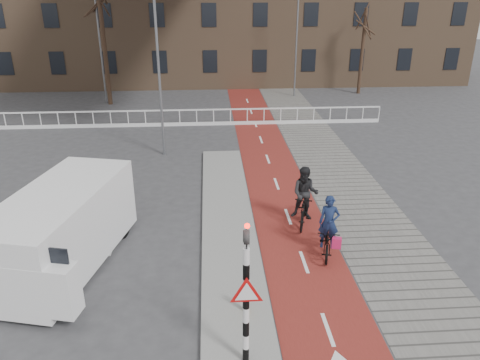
{
  "coord_description": "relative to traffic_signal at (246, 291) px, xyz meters",
  "views": [
    {
      "loc": [
        -1.27,
        -9.94,
        7.85
      ],
      "look_at": [
        -0.25,
        5.0,
        1.5
      ],
      "focal_mm": 35.0,
      "sensor_mm": 36.0,
      "label": 1
    }
  ],
  "objects": [
    {
      "name": "cyclist_far",
      "position": [
        2.54,
        6.43,
        -1.1
      ],
      "size": [
        1.13,
        2.08,
        2.13
      ],
      "rotation": [
        0.0,
        0.0,
        -0.3
      ],
      "color": "black",
      "rests_on": "bike_lane"
    },
    {
      "name": "cyclist_near",
      "position": [
        2.9,
        4.47,
        -1.33
      ],
      "size": [
        1.07,
        1.97,
        1.95
      ],
      "rotation": [
        0.0,
        0.0,
        -0.24
      ],
      "color": "black",
      "rests_on": "bike_lane"
    },
    {
      "name": "streetlight_left",
      "position": [
        -7.9,
        25.33,
        1.79
      ],
      "size": [
        0.12,
        0.12,
        7.57
      ],
      "primitive_type": "cylinder",
      "color": "slate",
      "rests_on": "ground"
    },
    {
      "name": "streetlight_right",
      "position": [
        5.72,
        26.35,
        2.01
      ],
      "size": [
        0.12,
        0.12,
        8.0
      ],
      "primitive_type": "cylinder",
      "color": "slate",
      "rests_on": "ground"
    },
    {
      "name": "tree_mid",
      "position": [
        -7.51,
        24.74,
        2.1
      ],
      "size": [
        0.3,
        0.3,
        8.18
      ],
      "primitive_type": "cylinder",
      "color": "black",
      "rests_on": "ground"
    },
    {
      "name": "streetlight_near",
      "position": [
        -2.92,
        14.04,
        2.24
      ],
      "size": [
        0.12,
        0.12,
        8.47
      ],
      "primitive_type": "cylinder",
      "color": "slate",
      "rests_on": "ground"
    },
    {
      "name": "bike_lane",
      "position": [
        2.1,
        12.02,
        -1.98
      ],
      "size": [
        2.5,
        60.0,
        0.01
      ],
      "primitive_type": "cube",
      "color": "maroon",
      "rests_on": "ground"
    },
    {
      "name": "ground",
      "position": [
        0.6,
        2.02,
        -1.99
      ],
      "size": [
        120.0,
        120.0,
        0.0
      ],
      "primitive_type": "plane",
      "color": "#38383A",
      "rests_on": "ground"
    },
    {
      "name": "traffic_signal",
      "position": [
        0.0,
        0.0,
        0.0
      ],
      "size": [
        0.8,
        0.8,
        3.68
      ],
      "color": "black",
      "rests_on": "curb_island"
    },
    {
      "name": "railing",
      "position": [
        -4.4,
        19.02,
        -1.68
      ],
      "size": [
        28.0,
        0.1,
        0.99
      ],
      "color": "silver",
      "rests_on": "ground"
    },
    {
      "name": "sidewalk",
      "position": [
        4.9,
        12.02,
        -1.98
      ],
      "size": [
        3.0,
        60.0,
        0.01
      ],
      "primitive_type": "cube",
      "color": "slate",
      "rests_on": "ground"
    },
    {
      "name": "van",
      "position": [
        -5.03,
        4.35,
        -0.73
      ],
      "size": [
        3.47,
        5.94,
        2.4
      ],
      "rotation": [
        0.0,
        0.0,
        -0.24
      ],
      "color": "white",
      "rests_on": "ground"
    },
    {
      "name": "bollard",
      "position": [
        0.15,
        1.68,
        -1.49
      ],
      "size": [
        0.12,
        0.12,
        0.75
      ],
      "primitive_type": "cylinder",
      "color": "#D1920B",
      "rests_on": "curb_island"
    },
    {
      "name": "curb_island",
      "position": [
        -0.1,
        6.02,
        -1.93
      ],
      "size": [
        1.8,
        16.0,
        0.12
      ],
      "primitive_type": "cube",
      "color": "gray",
      "rests_on": "ground"
    },
    {
      "name": "tree_right",
      "position": [
        10.79,
        26.94,
        1.09
      ],
      "size": [
        0.25,
        0.25,
        6.17
      ],
      "primitive_type": "cylinder",
      "color": "black",
      "rests_on": "ground"
    }
  ]
}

